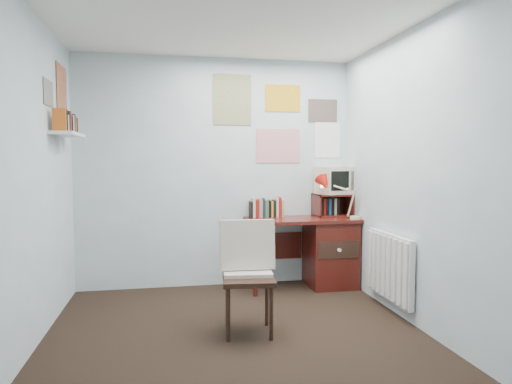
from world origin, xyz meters
TOP-DOWN VIEW (x-y plane):
  - ground at (0.00, 0.00)m, footprint 3.50×3.50m
  - back_wall at (0.00, 1.75)m, footprint 3.00×0.02m
  - left_wall at (-1.50, 0.00)m, footprint 0.02×3.50m
  - right_wall at (1.50, 0.00)m, footprint 0.02×3.50m
  - ceiling at (0.00, 0.00)m, footprint 3.00×3.50m
  - desk at (1.17, 1.48)m, footprint 1.20×0.55m
  - desk_chair at (0.10, 0.27)m, footprint 0.49×0.47m
  - desk_lamp at (1.44, 1.29)m, footprint 0.35×0.32m
  - tv_riser at (1.29, 1.59)m, footprint 0.40×0.30m
  - crt_tv at (1.32, 1.61)m, footprint 0.42×0.40m
  - book_row at (0.66, 1.66)m, footprint 0.60×0.14m
  - radiator at (1.46, 0.55)m, footprint 0.09×0.80m
  - wall_shelf at (-1.40, 1.10)m, footprint 0.20×0.62m
  - posters_back at (0.70, 1.74)m, footprint 1.20×0.01m
  - posters_left at (-1.49, 1.10)m, footprint 0.01×0.70m

SIDE VIEW (x-z plane):
  - ground at x=0.00m, z-range 0.00..0.00m
  - desk at x=1.17m, z-range 0.03..0.79m
  - radiator at x=1.46m, z-range 0.12..0.72m
  - desk_chair at x=0.10m, z-range 0.00..0.88m
  - book_row at x=0.66m, z-range 0.76..0.98m
  - tv_riser at x=1.29m, z-range 0.76..1.01m
  - desk_lamp at x=1.44m, z-range 0.76..1.18m
  - crt_tv at x=1.32m, z-range 1.01..1.34m
  - back_wall at x=0.00m, z-range 0.00..2.50m
  - left_wall at x=-1.50m, z-range 0.00..2.50m
  - right_wall at x=1.50m, z-range 0.00..2.50m
  - wall_shelf at x=-1.40m, z-range 1.50..1.74m
  - posters_back at x=0.70m, z-range 1.40..2.30m
  - posters_left at x=-1.49m, z-range 1.70..2.30m
  - ceiling at x=0.00m, z-range 2.49..2.51m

